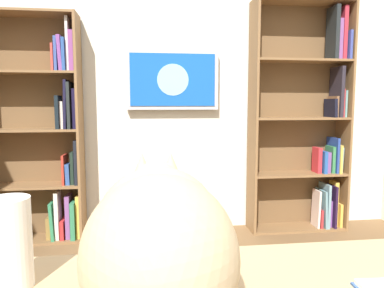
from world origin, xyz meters
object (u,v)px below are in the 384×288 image
(bookshelf_right, at_px, (45,135))
(paper_towel_roll, at_px, (9,243))
(wall_mounted_tv, at_px, (173,80))
(bookshelf_left, at_px, (309,123))
(cat, at_px, (159,241))

(bookshelf_right, distance_m, paper_towel_roll, 2.39)
(wall_mounted_tv, distance_m, paper_towel_roll, 2.55)
(bookshelf_left, relative_size, paper_towel_roll, 9.10)
(cat, bearing_deg, bookshelf_right, -70.53)
(bookshelf_left, height_order, paper_towel_roll, bookshelf_left)
(bookshelf_left, xyz_separation_m, paper_towel_roll, (1.90, 2.34, -0.17))
(bookshelf_right, relative_size, paper_towel_roll, 8.36)
(wall_mounted_tv, relative_size, paper_towel_roll, 3.59)
(paper_towel_roll, bearing_deg, cat, 153.64)
(bookshelf_left, distance_m, wall_mounted_tv, 1.35)
(wall_mounted_tv, height_order, cat, wall_mounted_tv)
(bookshelf_left, distance_m, paper_towel_roll, 3.01)
(wall_mounted_tv, distance_m, cat, 2.66)
(bookshelf_right, height_order, cat, bookshelf_right)
(bookshelf_right, xyz_separation_m, cat, (-0.89, 2.52, -0.02))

